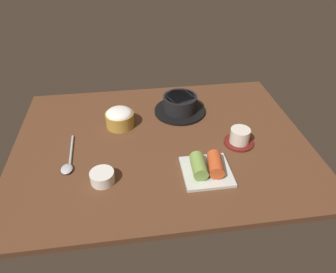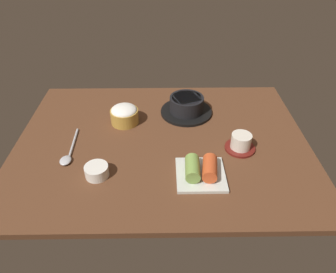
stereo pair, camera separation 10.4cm
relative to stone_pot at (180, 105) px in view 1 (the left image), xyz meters
The scene contains 7 objects.
dining_table 20.18cm from the stone_pot, 118.50° to the right, with size 100.00×76.00×2.00cm, color #56331E.
stone_pot is the anchor object (origin of this frame).
rice_bowl 24.10cm from the stone_pot, 165.07° to the right, with size 10.27×10.27×7.05cm.
tea_cup_with_saucer 27.94cm from the stone_pot, 53.85° to the right, with size 10.06×10.06×5.73cm.
kimchi_plate 35.30cm from the stone_pot, 86.54° to the right, with size 14.61×14.61×5.36cm.
side_bowl_near 45.08cm from the stone_pot, 129.88° to the right, with size 7.12×7.12×3.58cm.
spoon 47.30cm from the stone_pot, 147.39° to the right, with size 3.60×19.62×1.35cm.
Camera 1 is at (-9.58, -84.45, 67.47)cm, focal length 33.21 mm.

